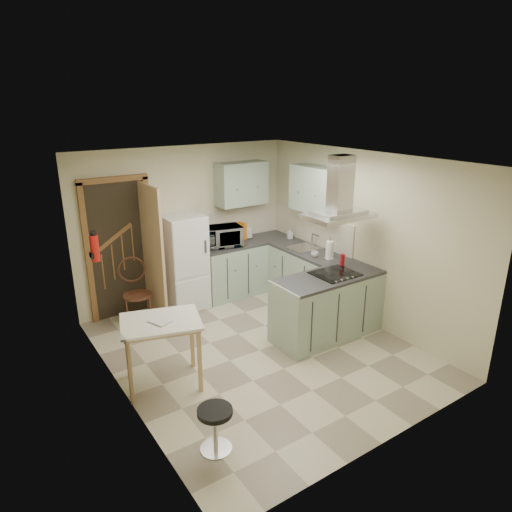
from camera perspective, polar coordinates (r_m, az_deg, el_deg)
floor at (r=6.19m, az=0.44°, el=-11.68°), size 4.20×4.20×0.00m
ceiling at (r=5.36m, az=0.51°, el=11.94°), size 4.20×4.20×0.00m
back_wall at (r=7.40m, az=-8.76°, el=3.84°), size 3.60×0.00×3.60m
left_wall at (r=4.94m, az=-17.09°, el=-4.63°), size 0.00×4.20×4.20m
right_wall at (r=6.79m, az=13.13°, el=2.16°), size 0.00×4.20×4.20m
doorway at (r=7.06m, az=-16.64°, el=0.80°), size 1.10×0.12×2.10m
fridge at (r=7.21m, az=-8.97°, el=-0.75°), size 0.60×0.60×1.50m
counter_back at (r=7.69m, az=-3.06°, el=-1.65°), size 1.08×0.60×0.90m
counter_right at (r=7.62m, az=4.99°, el=-1.89°), size 0.60×1.95×0.90m
splashback at (r=7.86m, az=-2.36°, el=4.17°), size 1.68×0.02×0.50m
wall_cabinet_back at (r=7.57m, az=-1.84°, el=9.03°), size 0.85×0.35×0.70m
wall_cabinet_right at (r=7.12m, az=7.51°, el=8.24°), size 0.35×0.90×0.70m
peninsula at (r=6.43m, az=8.98°, el=-6.16°), size 1.55×0.65×0.90m
hob at (r=6.32m, az=9.86°, el=-2.19°), size 0.58×0.50×0.01m
extractor_hood at (r=6.07m, az=10.29°, el=4.99°), size 0.90×0.55×0.10m
sink at (r=7.34m, az=5.95°, el=1.02°), size 0.45×0.40×0.01m
fire_extinguisher at (r=5.69m, az=-19.51°, el=0.92°), size 0.10×0.10×0.32m
drop_leaf_table at (r=5.45m, az=-11.57°, el=-11.74°), size 1.03×0.88×0.82m
bentwood_chair at (r=6.88m, az=-14.62°, el=-4.76°), size 0.51×0.51×0.91m
stool at (r=4.60m, az=-5.09°, el=-20.75°), size 0.40×0.40×0.45m
microwave at (r=7.39m, az=-4.20°, el=2.47°), size 0.66×0.51×0.33m
kettle at (r=7.80m, az=-0.97°, el=2.97°), size 0.17×0.17×0.21m
cereal_box at (r=7.77m, az=-1.80°, el=3.19°), size 0.12×0.20×0.28m
soap_bottle at (r=7.82m, az=4.25°, el=2.83°), size 0.10×0.10×0.18m
paper_towel at (r=6.85m, az=9.19°, el=0.76°), size 0.14×0.14×0.29m
cup at (r=6.95m, az=7.35°, el=0.23°), size 0.14×0.14×0.09m
red_bottle at (r=6.61m, az=10.74°, el=-0.51°), size 0.08×0.08×0.18m
book at (r=5.15m, az=-12.67°, el=-7.87°), size 0.24×0.28×0.10m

